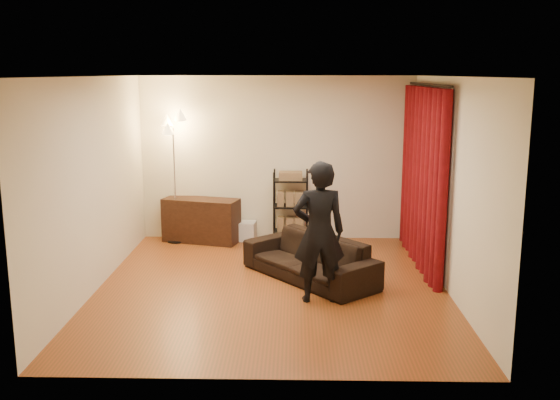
{
  "coord_description": "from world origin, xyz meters",
  "views": [
    {
      "loc": [
        0.29,
        -7.73,
        2.75
      ],
      "look_at": [
        0.1,
        0.3,
        1.1
      ],
      "focal_mm": 40.0,
      "sensor_mm": 36.0,
      "label": 1
    }
  ],
  "objects_px": {
    "sofa": "(310,258)",
    "floor_lamp": "(175,179)",
    "media_cabinet": "(201,220)",
    "wire_shelf": "(291,206)",
    "storage_boxes": "(244,231)",
    "person": "(319,232)"
  },
  "relations": [
    {
      "from": "storage_boxes",
      "to": "floor_lamp",
      "type": "bearing_deg",
      "value": -174.44
    },
    {
      "from": "person",
      "to": "wire_shelf",
      "type": "bearing_deg",
      "value": -89.39
    },
    {
      "from": "sofa",
      "to": "person",
      "type": "height_order",
      "value": "person"
    },
    {
      "from": "media_cabinet",
      "to": "wire_shelf",
      "type": "bearing_deg",
      "value": 17.2
    },
    {
      "from": "storage_boxes",
      "to": "wire_shelf",
      "type": "relative_size",
      "value": 0.33
    },
    {
      "from": "media_cabinet",
      "to": "storage_boxes",
      "type": "height_order",
      "value": "media_cabinet"
    },
    {
      "from": "storage_boxes",
      "to": "person",
      "type": "bearing_deg",
      "value": -67.75
    },
    {
      "from": "floor_lamp",
      "to": "person",
      "type": "bearing_deg",
      "value": -49.94
    },
    {
      "from": "sofa",
      "to": "floor_lamp",
      "type": "distance_m",
      "value": 2.94
    },
    {
      "from": "storage_boxes",
      "to": "wire_shelf",
      "type": "bearing_deg",
      "value": -2.74
    },
    {
      "from": "sofa",
      "to": "wire_shelf",
      "type": "relative_size",
      "value": 1.68
    },
    {
      "from": "sofa",
      "to": "media_cabinet",
      "type": "xyz_separation_m",
      "value": [
        -1.74,
        1.87,
        0.07
      ]
    },
    {
      "from": "person",
      "to": "floor_lamp",
      "type": "bearing_deg",
      "value": -56.82
    },
    {
      "from": "sofa",
      "to": "wire_shelf",
      "type": "bearing_deg",
      "value": 147.57
    },
    {
      "from": "person",
      "to": "media_cabinet",
      "type": "distance_m",
      "value": 3.3
    },
    {
      "from": "wire_shelf",
      "to": "floor_lamp",
      "type": "xyz_separation_m",
      "value": [
        -1.89,
        -0.07,
        0.46
      ]
    },
    {
      "from": "person",
      "to": "wire_shelf",
      "type": "relative_size",
      "value": 1.46
    },
    {
      "from": "media_cabinet",
      "to": "floor_lamp",
      "type": "relative_size",
      "value": 0.59
    },
    {
      "from": "media_cabinet",
      "to": "storage_boxes",
      "type": "bearing_deg",
      "value": 22.32
    },
    {
      "from": "floor_lamp",
      "to": "storage_boxes",
      "type": "bearing_deg",
      "value": 5.56
    },
    {
      "from": "sofa",
      "to": "media_cabinet",
      "type": "distance_m",
      "value": 2.56
    },
    {
      "from": "sofa",
      "to": "floor_lamp",
      "type": "relative_size",
      "value": 0.95
    }
  ]
}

